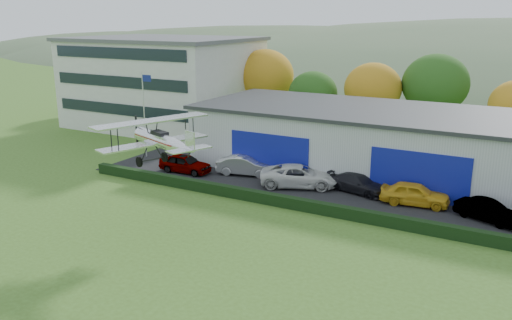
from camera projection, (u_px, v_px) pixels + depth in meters
The scene contains 14 objects.
apron at pixel (385, 200), 37.96m from camera, with size 48.00×9.00×0.05m, color black.
hedge at pixel (365, 216), 33.81m from camera, with size 46.00×0.60×0.80m, color black.
hangar at pixel (436, 147), 42.22m from camera, with size 40.60×12.60×5.30m.
office_block at pixel (164, 82), 62.85m from camera, with size 20.60×15.60×10.40m.
flagpole at pixel (145, 107), 48.21m from camera, with size 1.05×0.10×8.00m.
tree_belt at pixel (421, 89), 54.04m from camera, with size 75.70×13.22×10.12m.
distant_hills at pixel (475, 113), 145.29m from camera, with size 430.00×196.00×56.00m.
car_0 at pixel (185, 163), 44.33m from camera, with size 1.83×4.55×1.55m, color gray.
car_1 at pixel (246, 165), 43.65m from camera, with size 1.69×4.85×1.60m, color silver.
car_2 at pixel (299, 176), 40.66m from camera, with size 2.77×6.00×1.67m, color silver.
car_3 at pixel (358, 183), 39.32m from camera, with size 1.92×4.72×1.37m, color black.
car_4 at pixel (415, 194), 36.69m from camera, with size 1.89×4.69×1.60m, color gold.
car_5 at pixel (488, 211), 33.82m from camera, with size 1.44×4.12×1.36m, color gray.
biplane at pixel (161, 139), 30.57m from camera, with size 6.49×7.30×2.76m.
Camera 1 is at (12.15, -14.89, 12.86)m, focal length 36.96 mm.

